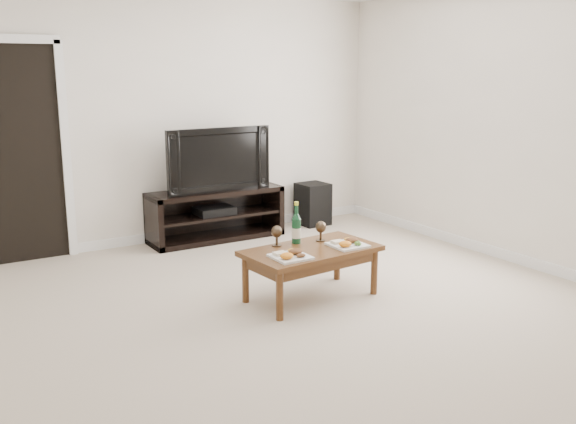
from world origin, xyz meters
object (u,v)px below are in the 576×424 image
Objects in this scene: television at (215,159)px; subwoofer at (313,204)px; media_console at (216,215)px; coffee_table at (311,273)px.

subwoofer is (1.27, 0.01, -0.64)m from television.
television is at bearing 180.00° from media_console.
television is 2.36× the size of subwoofer.
media_console reaches higher than subwoofer.
media_console is 2.07m from coffee_table.
media_console is at bearing 177.87° from subwoofer.
media_console is 1.27m from subwoofer.
coffee_table is at bearing -93.56° from media_console.
media_console is 1.36× the size of coffee_table.
coffee_table is at bearing -126.65° from subwoofer.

